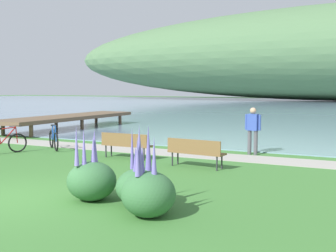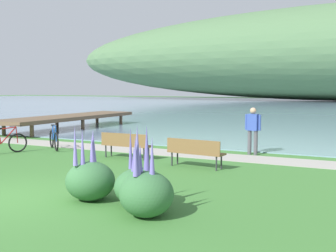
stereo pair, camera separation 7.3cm
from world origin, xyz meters
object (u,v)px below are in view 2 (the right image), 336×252
at_px(bicycle_beside_path, 54,139).
at_px(person_at_shoreline, 253,128).
at_px(bicycle_leaning_near_bench, 4,143).
at_px(park_bench_near_camera, 195,151).
at_px(park_bench_further_along, 126,143).

bearing_deg(bicycle_beside_path, person_at_shoreline, 16.68).
bearing_deg(bicycle_leaning_near_bench, park_bench_near_camera, 4.78).
relative_size(park_bench_further_along, bicycle_beside_path, 1.27).
relative_size(bicycle_leaning_near_bench, bicycle_beside_path, 1.16).
bearing_deg(park_bench_near_camera, bicycle_leaning_near_bench, -175.22).
xyz_separation_m(bicycle_leaning_near_bench, person_at_shoreline, (8.24, 3.89, 0.58)).
bearing_deg(park_bench_further_along, park_bench_near_camera, -10.20).
height_order(park_bench_further_along, bicycle_beside_path, bicycle_beside_path).
height_order(park_bench_further_along, bicycle_leaning_near_bench, bicycle_leaning_near_bench).
height_order(bicycle_leaning_near_bench, person_at_shoreline, person_at_shoreline).
bearing_deg(person_at_shoreline, bicycle_beside_path, -163.32).
bearing_deg(bicycle_beside_path, park_bench_further_along, -8.71).
xyz_separation_m(bicycle_leaning_near_bench, bicycle_beside_path, (0.89, 1.68, 0.00)).
bearing_deg(bicycle_leaning_near_bench, park_bench_further_along, 13.73).
relative_size(bicycle_beside_path, person_at_shoreline, 0.83).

